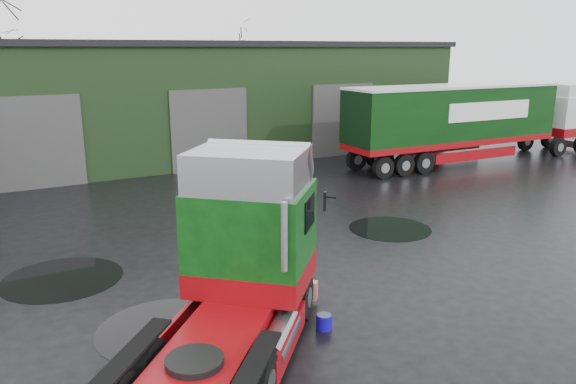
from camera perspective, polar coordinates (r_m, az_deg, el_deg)
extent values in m
plane|color=black|center=(15.75, 4.61, -7.80)|extent=(100.00, 100.00, 0.00)
cube|color=black|center=(33.75, -11.88, 9.13)|extent=(32.00, 12.00, 6.00)
cube|color=black|center=(33.63, -12.16, 14.47)|extent=(32.40, 12.40, 0.30)
cylinder|color=#1107A5|center=(12.55, 3.68, -13.04)|extent=(0.43, 0.43, 0.33)
cylinder|color=black|center=(12.85, -12.19, -13.47)|extent=(3.08, 3.08, 0.01)
cylinder|color=black|center=(19.37, 10.31, -3.67)|extent=(2.79, 2.79, 0.01)
cylinder|color=black|center=(16.23, -21.98, -8.15)|extent=(3.14, 3.14, 0.01)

